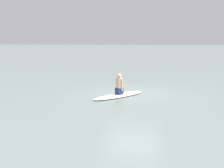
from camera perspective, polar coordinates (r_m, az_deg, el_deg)
name	(u,v)px	position (r m, az deg, el deg)	size (l,w,h in m)	color
ground_plane	(133,93)	(14.06, 3.87, -1.68)	(400.00, 400.00, 0.00)	slate
surfboard	(119,95)	(13.22, 1.35, -2.10)	(3.01, 0.77, 0.08)	silver
person_paddler	(119,85)	(13.15, 1.35, -0.18)	(0.38, 0.37, 0.89)	navy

